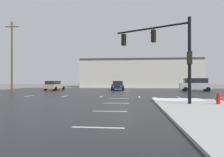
{
  "coord_description": "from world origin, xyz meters",
  "views": [
    {
      "loc": [
        1.29,
        -21.66,
        1.82
      ],
      "look_at": [
        -1.58,
        7.17,
        1.98
      ],
      "focal_mm": 33.11,
      "sensor_mm": 36.0,
      "label": 1
    }
  ],
  "objects_px": {
    "utility_pole_far": "(12,55)",
    "suv_silver": "(195,84)",
    "fire_hydrant": "(218,98)",
    "sedan_tan": "(54,85)",
    "sedan_navy": "(118,85)",
    "traffic_signal_mast": "(166,47)"
  },
  "relations": [
    {
      "from": "utility_pole_far",
      "to": "suv_silver",
      "type": "bearing_deg",
      "value": 6.62
    },
    {
      "from": "fire_hydrant",
      "to": "utility_pole_far",
      "type": "bearing_deg",
      "value": 147.85
    },
    {
      "from": "sedan_tan",
      "to": "utility_pole_far",
      "type": "relative_size",
      "value": 0.43
    },
    {
      "from": "sedan_tan",
      "to": "sedan_navy",
      "type": "relative_size",
      "value": 1.02
    },
    {
      "from": "sedan_navy",
      "to": "utility_pole_far",
      "type": "relative_size",
      "value": 0.42
    },
    {
      "from": "traffic_signal_mast",
      "to": "fire_hydrant",
      "type": "relative_size",
      "value": 7.66
    },
    {
      "from": "traffic_signal_mast",
      "to": "sedan_tan",
      "type": "xyz_separation_m",
      "value": [
        -15.78,
        18.37,
        -3.38
      ]
    },
    {
      "from": "sedan_tan",
      "to": "sedan_navy",
      "type": "bearing_deg",
      "value": -77.48
    },
    {
      "from": "traffic_signal_mast",
      "to": "sedan_tan",
      "type": "distance_m",
      "value": 24.46
    },
    {
      "from": "fire_hydrant",
      "to": "suv_silver",
      "type": "relative_size",
      "value": 0.16
    },
    {
      "from": "suv_silver",
      "to": "utility_pole_far",
      "type": "xyz_separation_m",
      "value": [
        -28.65,
        -3.32,
        4.57
      ]
    },
    {
      "from": "suv_silver",
      "to": "sedan_navy",
      "type": "relative_size",
      "value": 1.09
    },
    {
      "from": "sedan_navy",
      "to": "utility_pole_far",
      "type": "bearing_deg",
      "value": -72.68
    },
    {
      "from": "traffic_signal_mast",
      "to": "fire_hydrant",
      "type": "height_order",
      "value": "traffic_signal_mast"
    },
    {
      "from": "fire_hydrant",
      "to": "sedan_navy",
      "type": "relative_size",
      "value": 0.17
    },
    {
      "from": "fire_hydrant",
      "to": "utility_pole_far",
      "type": "relative_size",
      "value": 0.07
    },
    {
      "from": "suv_silver",
      "to": "utility_pole_far",
      "type": "relative_size",
      "value": 0.46
    },
    {
      "from": "traffic_signal_mast",
      "to": "suv_silver",
      "type": "height_order",
      "value": "traffic_signal_mast"
    },
    {
      "from": "fire_hydrant",
      "to": "sedan_navy",
      "type": "distance_m",
      "value": 22.22
    },
    {
      "from": "suv_silver",
      "to": "utility_pole_far",
      "type": "height_order",
      "value": "utility_pole_far"
    },
    {
      "from": "traffic_signal_mast",
      "to": "suv_silver",
      "type": "bearing_deg",
      "value": -83.42
    },
    {
      "from": "sedan_tan",
      "to": "sedan_navy",
      "type": "distance_m",
      "value": 10.88
    }
  ]
}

